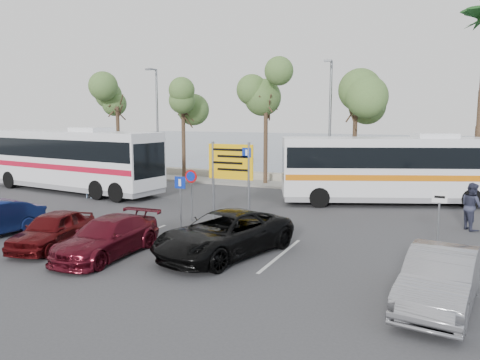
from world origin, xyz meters
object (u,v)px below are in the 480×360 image
at_px(car_maroon, 107,237).
at_px(pedestrian_near, 89,184).
at_px(car_red, 53,230).
at_px(coach_bus_left, 71,162).
at_px(direction_sign, 231,168).
at_px(street_lamp_left, 157,118).
at_px(suv_black, 224,234).
at_px(street_lamp_right, 330,118).
at_px(car_silver_b, 440,279).
at_px(pedestrian_far, 472,206).
at_px(coach_bus_right, 397,171).

height_order(car_maroon, pedestrian_near, pedestrian_near).
bearing_deg(car_red, coach_bus_left, 119.35).
distance_m(direction_sign, coach_bus_left, 13.13).
height_order(street_lamp_left, direction_sign, street_lamp_left).
height_order(direction_sign, suv_black, direction_sign).
bearing_deg(suv_black, street_lamp_right, 106.40).
height_order(street_lamp_left, car_silver_b, street_lamp_left).
height_order(street_lamp_left, pedestrian_far, street_lamp_left).
xyz_separation_m(coach_bus_right, car_red, (-10.50, -14.00, -1.12)).
relative_size(direction_sign, coach_bus_left, 0.27).
bearing_deg(coach_bus_right, direction_sign, -131.65).
xyz_separation_m(direction_sign, car_silver_b, (9.00, -6.70, -1.69)).
relative_size(car_maroon, pedestrian_near, 2.68).
height_order(car_red, pedestrian_far, pedestrian_far).
height_order(street_lamp_right, car_silver_b, street_lamp_right).
relative_size(coach_bus_left, pedestrian_far, 6.62).
xyz_separation_m(coach_bus_left, car_silver_b, (21.69, -10.00, -1.15)).
relative_size(coach_bus_left, car_silver_b, 2.97).
relative_size(street_lamp_left, direction_sign, 2.23).
bearing_deg(coach_bus_left, coach_bus_right, 11.77).
bearing_deg(direction_sign, pedestrian_far, 14.13).
relative_size(coach_bus_left, pedestrian_near, 7.91).
xyz_separation_m(street_lamp_left, street_lamp_right, (13.00, 0.00, 0.00)).
bearing_deg(car_silver_b, coach_bus_left, 162.02).
bearing_deg(pedestrian_far, street_lamp_right, 17.04).
distance_m(street_lamp_left, pedestrian_far, 22.69).
xyz_separation_m(car_red, pedestrian_far, (14.00, 9.21, 0.34)).
bearing_deg(street_lamp_right, coach_bus_right, -33.86).
height_order(direction_sign, pedestrian_far, direction_sign).
xyz_separation_m(direction_sign, car_red, (-4.00, -6.70, -1.77)).
bearing_deg(coach_bus_right, coach_bus_left, -168.23).
relative_size(direction_sign, car_maroon, 0.80).
height_order(suv_black, car_silver_b, suv_black).
bearing_deg(coach_bus_left, car_silver_b, -24.75).
distance_m(direction_sign, pedestrian_far, 10.41).
xyz_separation_m(coach_bus_right, suv_black, (-4.37, -12.29, -1.03)).
height_order(street_lamp_left, street_lamp_right, same).
xyz_separation_m(direction_sign, pedestrian_far, (10.00, 2.52, -1.43)).
relative_size(suv_black, pedestrian_far, 2.70).
relative_size(car_red, pedestrian_far, 1.94).
bearing_deg(suv_black, street_lamp_left, 146.54).
bearing_deg(street_lamp_left, suv_black, -49.39).
relative_size(street_lamp_right, car_red, 2.06).
distance_m(coach_bus_right, pedestrian_near, 17.42).
relative_size(suv_black, car_silver_b, 1.21).
distance_m(street_lamp_right, coach_bus_left, 16.51).
height_order(street_lamp_right, pedestrian_far, street_lamp_right).
bearing_deg(car_silver_b, street_lamp_left, 146.38).
bearing_deg(pedestrian_near, coach_bus_right, -171.80).
bearing_deg(car_silver_b, pedestrian_near, 162.67).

